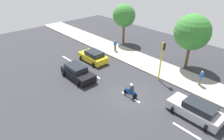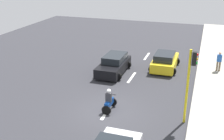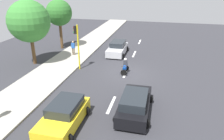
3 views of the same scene
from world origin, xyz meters
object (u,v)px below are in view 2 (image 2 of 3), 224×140
Objects in this scene: pedestrian_by_tree at (219,61)px; car_black at (114,65)px; motorcycle at (109,101)px; car_yellow_cab at (165,61)px; traffic_light_corner at (190,77)px.

car_black is at bearing -161.71° from pedestrian_by_tree.
pedestrian_by_tree is (6.66, 9.37, 0.42)m from motorcycle.
car_black is 2.68× the size of pedestrian_by_tree.
motorcycle reaches higher than car_yellow_cab.
car_yellow_cab is 2.47× the size of pedestrian_by_tree.
car_yellow_cab is at bearing 106.48° from traffic_light_corner.
motorcycle is at bearing -74.45° from car_black.
traffic_light_corner is (2.61, -8.81, 2.22)m from car_yellow_cab.
car_black is at bearing 105.55° from motorcycle.
pedestrian_by_tree is at bearing 54.59° from motorcycle.
car_yellow_cab is 0.92× the size of car_black.
motorcycle is at bearing -179.61° from traffic_light_corner.
car_black is 2.96× the size of motorcycle.
car_black is 9.55m from traffic_light_corner.
car_yellow_cab is 4.60m from car_black.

